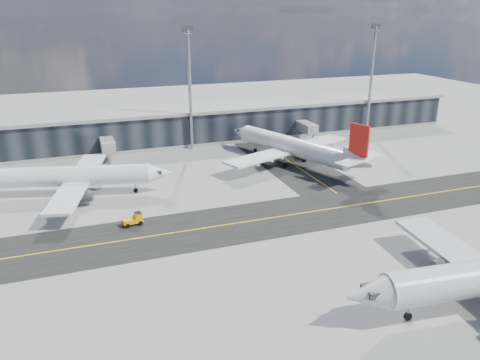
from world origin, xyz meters
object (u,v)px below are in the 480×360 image
Objects in this scene: airliner_redtail at (294,147)px; baggage_tug at (134,219)px; service_van at (284,141)px; airliner_af at (70,176)px.

airliner_redtail is 42.21m from baggage_tug.
service_van is at bearing 51.38° from airliner_redtail.
airliner_af reaches higher than baggage_tug.
airliner_redtail is at bearing 108.51° from baggage_tug.
baggage_tug is (-37.32, -19.51, -2.95)m from airliner_redtail.
airliner_af is 11.08× the size of baggage_tug.
airliner_redtail reaches higher than service_van.
service_van is (4.85, 15.52, -3.12)m from airliner_redtail.
baggage_tug is at bearing -173.69° from airliner_redtail.
airliner_redtail is 11.72× the size of baggage_tug.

